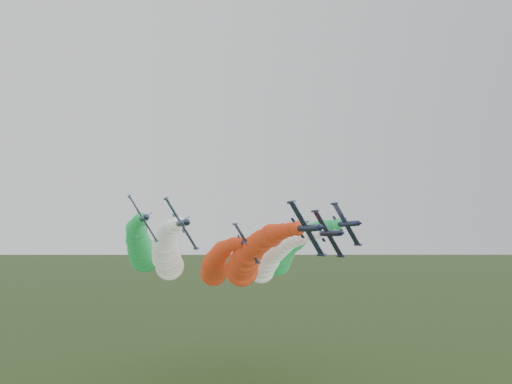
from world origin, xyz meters
TOP-DOWN VIEW (x-y plane):
  - jet_lead at (14.59, 32.24)m, footprint 13.14×60.98m
  - jet_inner_left at (-1.41, 40.97)m, footprint 12.77×60.61m
  - jet_inner_right at (22.74, 41.11)m, footprint 12.79×60.62m
  - jet_outer_left at (-5.63, 52.62)m, footprint 12.49×60.32m
  - jet_outer_right at (29.81, 49.01)m, footprint 13.24×61.08m
  - jet_trail at (14.58, 59.61)m, footprint 13.11×60.95m

SIDE VIEW (x-z plane):
  - jet_trail at x=14.58m, z-range 18.98..35.86m
  - jet_inner_right at x=22.74m, z-range 21.15..37.70m
  - jet_lead at x=14.59m, z-range 21.34..38.25m
  - jet_outer_right at x=29.81m, z-range 22.20..39.21m
  - jet_inner_left at x=-1.41m, z-range 22.60..39.14m
  - jet_outer_left at x=-5.63m, z-range 23.56..39.81m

